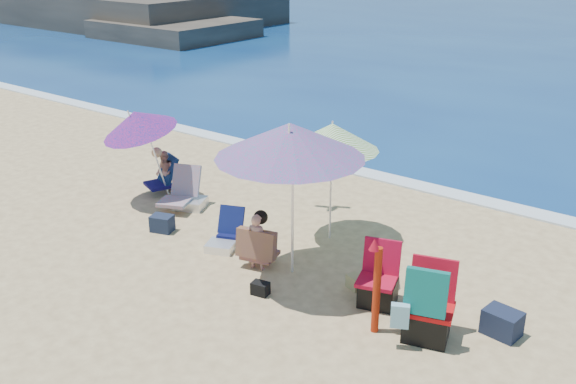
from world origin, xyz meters
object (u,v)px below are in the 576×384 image
Objects in this scene: camp_chair_left at (378,286)px; umbrella_striped at (332,137)px; umbrella_turquoise at (290,141)px; furled_umbrella at (376,282)px; person_center at (257,242)px; person_left at (164,172)px; camp_chair_right at (427,312)px; chair_navy at (226,237)px; chair_rainbow at (186,197)px; umbrella_blue at (137,122)px.

umbrella_striped is at bearing 141.74° from camp_chair_left.
furled_umbrella is at bearing -15.11° from umbrella_turquoise.
person_center is at bearing -173.84° from umbrella_turquoise.
camp_chair_right is at bearing -12.82° from person_left.
umbrella_turquoise is at bearing -173.47° from camp_chair_left.
umbrella_striped reaches higher than chair_navy.
camp_chair_left is at bearing 6.53° from umbrella_turquoise.
person_left is (-0.91, 0.29, 0.23)m from chair_rainbow.
chair_rainbow is 5.70m from camp_chair_right.
person_left is (-6.49, 1.48, 0.05)m from camp_chair_right.
umbrella_striped is (-0.31, 1.54, -0.37)m from umbrella_turquoise.
umbrella_blue is 2.15× the size of camp_chair_left.
umbrella_blue reaches higher than person_center.
umbrella_striped is at bearing 48.73° from chair_navy.
umbrella_turquoise is at bearing -7.32° from chair_navy.
camp_chair_left is 0.94× the size of person_left.
umbrella_striped is at bearing 146.56° from camp_chair_right.
umbrella_turquoise reaches higher than umbrella_blue.
furled_umbrella reaches higher than camp_chair_left.
camp_chair_right is 2.94m from person_center.
umbrella_turquoise is at bearing 174.73° from camp_chair_right.
camp_chair_left is 0.84× the size of camp_chair_right.
umbrella_striped is 3.92m from umbrella_blue.
chair_navy is at bearing 179.46° from camp_chair_left.
chair_navy is 2.93m from camp_chair_left.
chair_navy is at bearing 168.43° from furled_umbrella.
person_center is at bearing -173.58° from camp_chair_left.
camp_chair_right is at bearing -33.44° from umbrella_striped.
camp_chair_right reaches higher than chair_rainbow.
camp_chair_right is 1.16× the size of person_center.
person_left is at bearing 162.27° from chair_rainbow.
umbrella_striped reaches higher than person_center.
furled_umbrella is 1.55× the size of chair_navy.
umbrella_turquoise is 2.94× the size of person_left.
umbrella_turquoise is 3.26× the size of chair_navy.
umbrella_blue is 3.05m from chair_navy.
umbrella_blue is 6.66m from camp_chair_right.
chair_navy is 0.90× the size of person_left.
chair_navy is 2.86m from person_left.
umbrella_blue is 1.69m from chair_rainbow.
camp_chair_right is at bearing 22.79° from furled_umbrella.
umbrella_turquoise is 2.38m from camp_chair_left.
furled_umbrella is 3.35m from chair_navy.
umbrella_turquoise is at bearing -16.71° from chair_rainbow.
camp_chair_right is (2.35, -0.22, -1.78)m from umbrella_turquoise.
person_center is (-0.27, -1.60, -1.35)m from umbrella_striped.
camp_chair_left is at bearing 157.41° from camp_chair_right.
person_center is (0.91, -0.25, 0.29)m from chair_navy.
umbrella_blue is at bearing -163.02° from chair_rainbow.
umbrella_blue is at bearing 168.00° from person_center.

